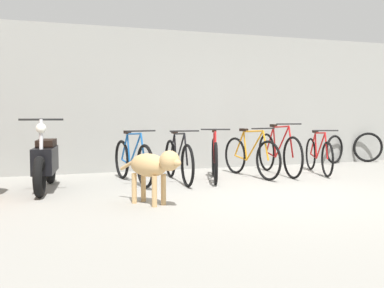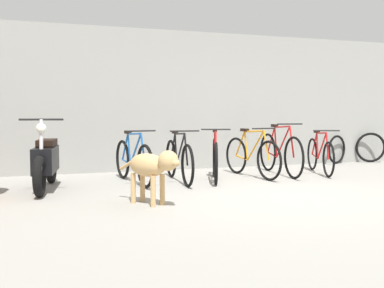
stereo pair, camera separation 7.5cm
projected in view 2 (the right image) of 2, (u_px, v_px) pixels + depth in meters
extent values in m
plane|color=gray|center=(282.00, 195.00, 6.09)|extent=(60.00, 60.00, 0.00)
cube|color=gray|center=(203.00, 101.00, 8.95)|extent=(8.98, 0.20, 2.69)
torus|color=black|center=(145.00, 166.00, 6.58)|extent=(0.13, 0.65, 0.65)
torus|color=black|center=(123.00, 159.00, 7.55)|extent=(0.13, 0.65, 0.65)
cylinder|color=#1959A5|center=(136.00, 150.00, 6.94)|extent=(0.10, 0.53, 0.54)
cylinder|color=#1959A5|center=(129.00, 149.00, 7.22)|extent=(0.05, 0.14, 0.49)
cylinder|color=#1959A5|center=(134.00, 134.00, 6.97)|extent=(0.11, 0.62, 0.06)
cylinder|color=#1959A5|center=(126.00, 162.00, 7.37)|extent=(0.08, 0.41, 0.08)
cylinder|color=#1959A5|center=(125.00, 147.00, 7.40)|extent=(0.07, 0.32, 0.46)
cylinder|color=#1959A5|center=(143.00, 150.00, 6.64)|extent=(0.05, 0.19, 0.48)
cube|color=black|center=(128.00, 132.00, 7.25)|extent=(0.09, 0.19, 0.05)
cylinder|color=black|center=(141.00, 131.00, 6.69)|extent=(0.46, 0.09, 0.02)
torus|color=black|center=(187.00, 166.00, 6.68)|extent=(0.07, 0.65, 0.65)
torus|color=black|center=(171.00, 158.00, 7.71)|extent=(0.07, 0.65, 0.65)
cylinder|color=black|center=(181.00, 149.00, 7.06)|extent=(0.05, 0.53, 0.54)
cylinder|color=black|center=(176.00, 149.00, 7.36)|extent=(0.03, 0.14, 0.49)
cylinder|color=black|center=(180.00, 134.00, 7.10)|extent=(0.06, 0.62, 0.06)
cylinder|color=black|center=(174.00, 161.00, 7.52)|extent=(0.05, 0.41, 0.08)
cylinder|color=black|center=(173.00, 146.00, 7.55)|extent=(0.04, 0.32, 0.45)
cylinder|color=black|center=(186.00, 149.00, 6.74)|extent=(0.04, 0.19, 0.48)
cube|color=black|center=(175.00, 132.00, 7.39)|extent=(0.08, 0.18, 0.05)
cylinder|color=black|center=(185.00, 131.00, 6.80)|extent=(0.46, 0.05, 0.02)
torus|color=black|center=(216.00, 163.00, 6.90)|extent=(0.27, 0.64, 0.66)
torus|color=black|center=(214.00, 157.00, 7.87)|extent=(0.27, 0.64, 0.66)
cylinder|color=red|center=(215.00, 148.00, 7.26)|extent=(0.19, 0.46, 0.55)
cylinder|color=red|center=(215.00, 147.00, 7.54)|extent=(0.07, 0.13, 0.50)
cylinder|color=red|center=(215.00, 132.00, 7.30)|extent=(0.22, 0.54, 0.06)
cylinder|color=red|center=(215.00, 160.00, 7.69)|extent=(0.15, 0.36, 0.08)
cylinder|color=red|center=(215.00, 145.00, 7.72)|extent=(0.13, 0.28, 0.46)
cylinder|color=red|center=(216.00, 148.00, 6.96)|extent=(0.09, 0.17, 0.49)
cube|color=black|center=(215.00, 131.00, 7.57)|extent=(0.13, 0.19, 0.05)
cylinder|color=black|center=(216.00, 129.00, 7.01)|extent=(0.44, 0.18, 0.02)
torus|color=black|center=(269.00, 161.00, 7.30)|extent=(0.14, 0.66, 0.66)
torus|color=black|center=(236.00, 155.00, 8.18)|extent=(0.14, 0.66, 0.66)
cylinder|color=orange|center=(255.00, 146.00, 7.63)|extent=(0.10, 0.49, 0.55)
cylinder|color=orange|center=(246.00, 146.00, 7.88)|extent=(0.05, 0.13, 0.50)
cylinder|color=orange|center=(254.00, 131.00, 7.66)|extent=(0.11, 0.57, 0.06)
cylinder|color=orange|center=(242.00, 158.00, 8.02)|extent=(0.08, 0.37, 0.08)
cylinder|color=orange|center=(240.00, 144.00, 8.05)|extent=(0.07, 0.30, 0.46)
cylinder|color=orange|center=(266.00, 146.00, 7.35)|extent=(0.05, 0.18, 0.49)
cube|color=black|center=(245.00, 130.00, 7.91)|extent=(0.10, 0.19, 0.05)
cylinder|color=black|center=(264.00, 128.00, 7.40)|extent=(0.46, 0.09, 0.02)
torus|color=black|center=(294.00, 158.00, 7.49)|extent=(0.10, 0.72, 0.72)
torus|color=black|center=(268.00, 152.00, 8.56)|extent=(0.10, 0.72, 0.72)
cylinder|color=red|center=(283.00, 142.00, 7.89)|extent=(0.08, 0.54, 0.59)
cylinder|color=red|center=(276.00, 142.00, 8.20)|extent=(0.04, 0.14, 0.54)
cylinder|color=red|center=(282.00, 127.00, 7.92)|extent=(0.08, 0.63, 0.06)
cylinder|color=red|center=(272.00, 155.00, 8.36)|extent=(0.06, 0.41, 0.08)
cylinder|color=red|center=(271.00, 140.00, 8.39)|extent=(0.06, 0.33, 0.50)
cylinder|color=red|center=(292.00, 142.00, 7.56)|extent=(0.04, 0.19, 0.53)
cube|color=black|center=(275.00, 126.00, 8.23)|extent=(0.09, 0.19, 0.05)
cylinder|color=black|center=(290.00, 124.00, 7.61)|extent=(0.46, 0.06, 0.02)
torus|color=black|center=(329.00, 159.00, 7.70)|extent=(0.23, 0.60, 0.62)
torus|color=black|center=(312.00, 154.00, 8.71)|extent=(0.23, 0.60, 0.62)
cylinder|color=red|center=(322.00, 146.00, 8.07)|extent=(0.18, 0.49, 0.51)
cylinder|color=red|center=(317.00, 146.00, 8.37)|extent=(0.07, 0.13, 0.47)
cylinder|color=red|center=(321.00, 133.00, 8.11)|extent=(0.21, 0.57, 0.06)
cylinder|color=red|center=(315.00, 156.00, 8.52)|extent=(0.15, 0.37, 0.07)
cylinder|color=red|center=(314.00, 144.00, 8.56)|extent=(0.12, 0.30, 0.43)
cylinder|color=red|center=(327.00, 146.00, 7.76)|extent=(0.08, 0.18, 0.46)
cube|color=black|center=(317.00, 132.00, 8.40)|extent=(0.12, 0.19, 0.05)
cylinder|color=black|center=(326.00, 131.00, 7.81)|extent=(0.44, 0.17, 0.02)
torus|color=black|center=(40.00, 177.00, 5.86)|extent=(0.19, 0.56, 0.55)
torus|color=black|center=(51.00, 166.00, 7.04)|extent=(0.19, 0.56, 0.55)
cube|color=black|center=(46.00, 160.00, 6.44)|extent=(0.40, 0.92, 0.36)
cube|color=black|center=(47.00, 143.00, 6.58)|extent=(0.32, 0.60, 0.10)
cylinder|color=silver|center=(41.00, 141.00, 6.05)|extent=(0.07, 0.15, 0.59)
cylinder|color=silver|center=(40.00, 170.00, 5.95)|extent=(0.07, 0.21, 0.19)
cylinder|color=black|center=(41.00, 119.00, 6.08)|extent=(0.58, 0.11, 0.03)
sphere|color=silver|center=(41.00, 128.00, 6.06)|extent=(0.16, 0.16, 0.14)
ellipsoid|color=tan|center=(148.00, 165.00, 5.43)|extent=(0.53, 0.63, 0.28)
cylinder|color=tan|center=(162.00, 190.00, 5.39)|extent=(0.09, 0.09, 0.37)
cylinder|color=tan|center=(153.00, 191.00, 5.28)|extent=(0.09, 0.09, 0.37)
cylinder|color=tan|center=(143.00, 187.00, 5.62)|extent=(0.09, 0.09, 0.37)
cylinder|color=tan|center=(133.00, 188.00, 5.50)|extent=(0.09, 0.09, 0.37)
sphere|color=tan|center=(168.00, 161.00, 5.20)|extent=(0.33, 0.33, 0.24)
ellipsoid|color=tan|center=(175.00, 163.00, 5.13)|extent=(0.15, 0.16, 0.09)
cylinder|color=tan|center=(127.00, 165.00, 5.68)|extent=(0.16, 0.23, 0.15)
torus|color=black|center=(337.00, 149.00, 9.75)|extent=(0.60, 0.26, 0.62)
torus|color=black|center=(371.00, 147.00, 10.02)|extent=(0.65, 0.28, 0.67)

